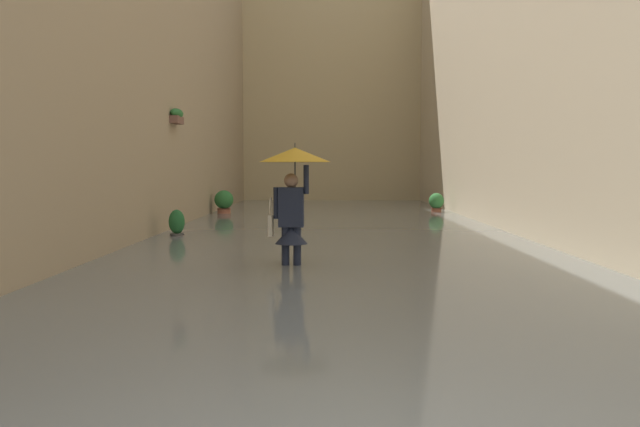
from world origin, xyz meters
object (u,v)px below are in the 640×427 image
at_px(potted_plant_mid_right, 177,227).
at_px(potted_plant_far_left, 436,204).
at_px(person_wading, 293,182).
at_px(potted_plant_far_right, 224,203).

relative_size(potted_plant_mid_right, potted_plant_far_left, 0.93).
xyz_separation_m(person_wading, potted_plant_mid_right, (2.76, -4.16, -1.06)).
height_order(potted_plant_far_right, potted_plant_far_left, potted_plant_far_right).
distance_m(person_wading, potted_plant_far_right, 11.44).
bearing_deg(person_wading, potted_plant_far_right, -75.59).
xyz_separation_m(potted_plant_far_right, potted_plant_far_left, (-6.99, -0.70, -0.06)).
bearing_deg(potted_plant_far_right, potted_plant_mid_right, 90.61).
relative_size(person_wading, potted_plant_far_left, 2.44).
relative_size(person_wading, potted_plant_mid_right, 2.62).
xyz_separation_m(person_wading, potted_plant_far_left, (-4.16, -11.74, -0.99)).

